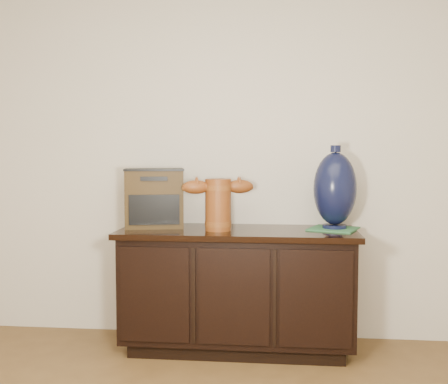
# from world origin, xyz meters

# --- Properties ---
(room) EXTENTS (5.00, 5.00, 5.00)m
(room) POSITION_xyz_m (0.00, 0.00, 1.30)
(room) COLOR brown
(room) RESTS_ON ground
(sideboard) EXTENTS (1.46, 0.56, 0.75)m
(sideboard) POSITION_xyz_m (0.00, 2.23, 0.39)
(sideboard) COLOR black
(sideboard) RESTS_ON ground
(terracotta_vessel) EXTENTS (0.44, 0.21, 0.31)m
(terracotta_vessel) POSITION_xyz_m (-0.11, 2.17, 0.93)
(terracotta_vessel) COLOR brown
(terracotta_vessel) RESTS_ON sideboard
(tv_radio) EXTENTS (0.43, 0.37, 0.37)m
(tv_radio) POSITION_xyz_m (-0.54, 2.31, 0.94)
(tv_radio) COLOR #36240D
(tv_radio) RESTS_ON sideboard
(green_mat) EXTENTS (0.35, 0.35, 0.01)m
(green_mat) POSITION_xyz_m (0.59, 2.29, 0.76)
(green_mat) COLOR #306B3E
(green_mat) RESTS_ON sideboard
(lamp_base) EXTENTS (0.34, 0.34, 0.51)m
(lamp_base) POSITION_xyz_m (0.60, 2.29, 1.01)
(lamp_base) COLOR black
(lamp_base) RESTS_ON green_mat
(spray_can) EXTENTS (0.05, 0.05, 0.16)m
(spray_can) POSITION_xyz_m (-0.12, 2.33, 0.83)
(spray_can) COLOR maroon
(spray_can) RESTS_ON sideboard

